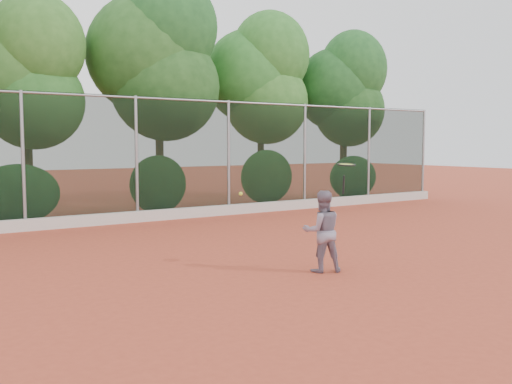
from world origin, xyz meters
TOP-DOWN VIEW (x-y plane):
  - ground at (0.00, 0.00)m, footprint 80.00×80.00m
  - concrete_curb at (0.00, 6.82)m, footprint 24.00×0.20m
  - tennis_player at (0.18, -0.75)m, footprint 0.83×0.75m
  - chainlink_fence at (-0.00, 7.00)m, footprint 24.09×0.09m
  - foliage_backdrop at (-0.55, 8.98)m, footprint 23.70×3.63m
  - tennis_racket at (0.68, -0.79)m, footprint 0.41×0.41m
  - tennis_ball_in_flight at (-1.22, -0.38)m, footprint 0.06×0.06m

SIDE VIEW (x-z plane):
  - ground at x=0.00m, z-range 0.00..0.00m
  - concrete_curb at x=0.00m, z-range 0.00..0.30m
  - tennis_player at x=0.18m, z-range 0.00..1.39m
  - tennis_ball_in_flight at x=-1.22m, z-range 1.35..1.41m
  - tennis_racket at x=0.68m, z-range 1.51..2.05m
  - chainlink_fence at x=0.00m, z-range 0.11..3.61m
  - foliage_backdrop at x=-0.55m, z-range 0.63..8.18m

